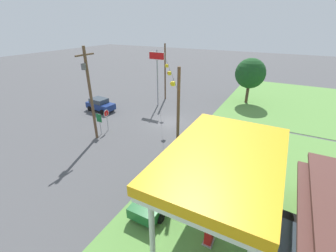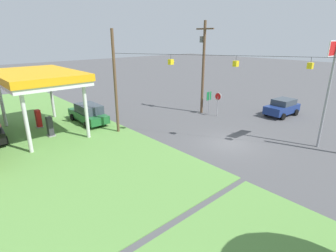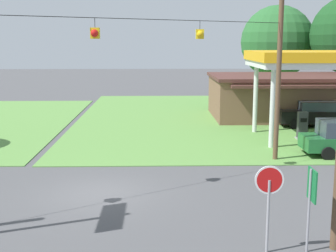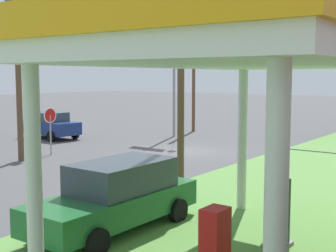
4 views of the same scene
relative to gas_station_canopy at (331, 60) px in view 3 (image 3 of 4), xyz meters
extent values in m
plane|color=#4C4C4F|center=(-12.40, -9.77, -4.70)|extent=(160.00, 160.00, 0.00)
cube|color=#5B8E42|center=(2.00, 8.12, -4.68)|extent=(36.00, 28.00, 0.04)
cube|color=silver|center=(0.00, 0.00, -0.21)|extent=(8.96, 5.60, 0.35)
cube|color=orange|center=(0.00, 0.00, 0.24)|extent=(9.16, 5.80, 0.55)
cylinder|color=silver|center=(-3.88, -2.20, -2.54)|extent=(0.28, 0.28, 4.32)
cylinder|color=silver|center=(-3.88, 2.20, -2.54)|extent=(0.28, 0.28, 4.32)
cube|color=brown|center=(1.10, 8.12, -3.20)|extent=(13.80, 7.07, 3.00)
cube|color=#512D28|center=(1.10, 8.12, -1.58)|extent=(14.10, 7.37, 0.24)
cube|color=#512D28|center=(1.10, 4.23, -1.95)|extent=(12.42, 0.70, 0.20)
cube|color=gray|center=(-1.49, 0.00, -4.64)|extent=(0.71, 0.56, 0.12)
cube|color=#333338|center=(-1.49, 0.00, -3.81)|extent=(0.55, 0.40, 1.55)
cube|color=black|center=(-1.49, -0.21, -3.50)|extent=(0.39, 0.03, 0.24)
cylinder|color=black|center=(-1.70, -3.07, -4.36)|extent=(0.68, 0.23, 0.68)
cylinder|color=black|center=(-1.71, -4.96, -4.36)|extent=(0.68, 0.23, 0.68)
cube|color=black|center=(0.57, 4.02, -3.95)|extent=(4.87, 2.17, 0.83)
cube|color=#333D47|center=(0.86, 4.01, -3.23)|extent=(2.73, 1.87, 0.60)
cylinder|color=black|center=(-0.96, 3.18, -4.36)|extent=(0.69, 0.27, 0.68)
cylinder|color=black|center=(-0.84, 5.07, -4.36)|extent=(0.69, 0.27, 0.68)
cylinder|color=black|center=(2.11, 4.87, -4.36)|extent=(0.69, 0.27, 0.68)
cylinder|color=#99999E|center=(-7.11, -14.99, -3.65)|extent=(0.08, 0.08, 2.10)
cylinder|color=white|center=(-7.11, -14.99, -2.60)|extent=(0.80, 0.03, 0.80)
cylinder|color=red|center=(-7.11, -14.99, -2.60)|extent=(0.70, 0.03, 0.70)
cylinder|color=gray|center=(-5.97, -14.98, -3.50)|extent=(0.07, 0.07, 2.40)
cube|color=#146B33|center=(-5.92, -14.98, -2.75)|extent=(0.04, 0.70, 0.90)
cylinder|color=brown|center=(-4.29, -4.77, -0.44)|extent=(0.24, 0.24, 8.52)
cylinder|color=black|center=(-12.40, -9.77, 1.94)|extent=(16.22, 10.02, 0.02)
cylinder|color=black|center=(-12.40, -9.77, 1.77)|extent=(0.02, 0.02, 0.35)
cube|color=yellow|center=(-12.40, -9.77, 1.39)|extent=(0.32, 0.32, 0.40)
sphere|color=red|center=(-12.40, -9.94, 1.39)|extent=(0.28, 0.28, 0.28)
cylinder|color=black|center=(-8.34, -7.27, 1.77)|extent=(0.02, 0.02, 0.35)
cube|color=yellow|center=(-8.34, -7.27, 1.39)|extent=(0.32, 0.32, 0.40)
sphere|color=yellow|center=(-8.34, -7.44, 1.39)|extent=(0.28, 0.28, 0.28)
cylinder|color=#4C3828|center=(1.24, 17.27, -3.23)|extent=(0.44, 0.44, 2.94)
sphere|color=#28602D|center=(1.24, 17.27, 0.98)|extent=(6.84, 6.84, 6.84)
camera|label=1|loc=(10.30, 2.08, 6.69)|focal=24.00mm
camera|label=2|loc=(-23.24, 6.39, 3.23)|focal=28.00mm
camera|label=3|loc=(-10.17, -27.15, 1.14)|focal=50.00mm
camera|label=4|loc=(8.88, 4.30, -0.59)|focal=50.00mm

